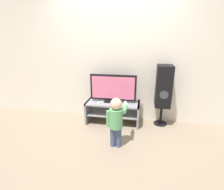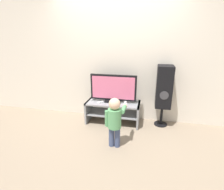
% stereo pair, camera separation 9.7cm
% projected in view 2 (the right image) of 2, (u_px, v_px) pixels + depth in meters
% --- Properties ---
extents(ground_plane, '(16.00, 16.00, 0.00)m').
position_uv_depth(ground_plane, '(110.00, 127.00, 3.43)').
color(ground_plane, gray).
extents(wall_back, '(10.00, 0.06, 2.60)m').
position_uv_depth(wall_back, '(116.00, 57.00, 3.54)').
color(wall_back, silver).
rests_on(wall_back, ground_plane).
extents(tv_stand, '(1.07, 0.47, 0.45)m').
position_uv_depth(tv_stand, '(113.00, 109.00, 3.56)').
color(tv_stand, gray).
rests_on(tv_stand, ground_plane).
extents(television, '(0.91, 0.20, 0.55)m').
position_uv_depth(television, '(113.00, 89.00, 3.44)').
color(television, black).
rests_on(television, tv_stand).
extents(game_console, '(0.04, 0.16, 0.04)m').
position_uv_depth(game_console, '(125.00, 103.00, 3.41)').
color(game_console, white).
rests_on(game_console, tv_stand).
extents(remote_primary, '(0.10, 0.13, 0.03)m').
position_uv_depth(remote_primary, '(100.00, 102.00, 3.47)').
color(remote_primary, white).
rests_on(remote_primary, tv_stand).
extents(child, '(0.31, 0.47, 0.82)m').
position_uv_depth(child, '(115.00, 119.00, 2.71)').
color(child, '#3F4C72').
rests_on(child, ground_plane).
extents(speaker_tower, '(0.29, 0.35, 1.20)m').
position_uv_depth(speaker_tower, '(164.00, 88.00, 3.30)').
color(speaker_tower, black).
rests_on(speaker_tower, ground_plane).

